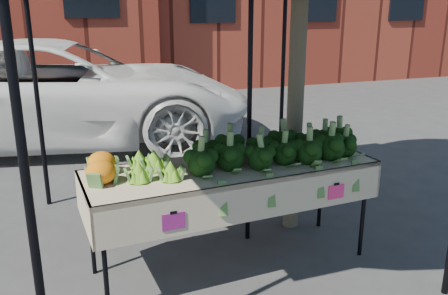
% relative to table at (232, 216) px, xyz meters
% --- Properties ---
extents(ground, '(90.00, 90.00, 0.00)m').
position_rel_table_xyz_m(ground, '(0.16, -0.13, -0.45)').
color(ground, '#343436').
extents(table, '(2.45, 0.95, 0.90)m').
position_rel_table_xyz_m(table, '(0.00, 0.00, 0.00)').
color(table, beige).
rests_on(table, ground).
extents(canopy, '(3.16, 3.16, 2.74)m').
position_rel_table_xyz_m(canopy, '(-0.04, 0.47, 0.92)').
color(canopy, black).
rests_on(canopy, ground).
extents(broccoli_heap, '(1.62, 0.59, 0.28)m').
position_rel_table_xyz_m(broccoli_heap, '(0.39, 0.03, 0.59)').
color(broccoli_heap, black).
rests_on(broccoli_heap, table).
extents(romanesco_cluster, '(0.45, 0.59, 0.22)m').
position_rel_table_xyz_m(romanesco_cluster, '(-0.67, 0.04, 0.56)').
color(romanesco_cluster, '#75A62E').
rests_on(romanesco_cluster, table).
extents(cauliflower_pair, '(0.25, 0.45, 0.20)m').
position_rel_table_xyz_m(cauliflower_pair, '(-1.04, 0.07, 0.55)').
color(cauliflower_pair, orange).
rests_on(cauliflower_pair, table).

